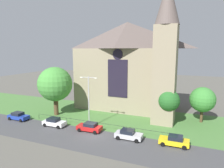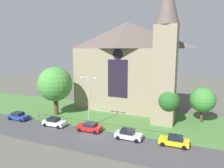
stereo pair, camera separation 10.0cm
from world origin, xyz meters
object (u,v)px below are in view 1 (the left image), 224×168
Objects in this scene: streetlamp_near at (89,96)px; parked_car_white at (54,122)px; tree_left_near at (55,84)px; parked_car_yellow at (174,141)px; tree_right_far at (203,100)px; parked_car_blue at (18,116)px; tree_right_near at (169,101)px; parked_car_red at (90,127)px; church_building at (129,65)px; parked_car_silver at (129,134)px.

parked_car_white is at bearing -164.01° from streetlamp_near.
parked_car_yellow is (24.78, -5.22, -5.87)m from tree_left_near.
tree_right_far is 1.62× the size of parked_car_blue.
tree_right_near is 1.57× the size of parked_car_red.
church_building is 14.54m from tree_right_near.
tree_right_near is 1.58× the size of parked_car_silver.
parked_car_red is (10.91, -5.21, -5.87)m from tree_left_near.
streetlamp_near is (-12.81, -6.39, 1.15)m from tree_right_near.
parked_car_white is (-6.23, -1.78, -5.03)m from streetlamp_near.
parked_car_white and parked_car_red have the same top height.
tree_right_far is 1.61× the size of parked_car_yellow.
parked_car_silver is (17.99, -5.67, -5.87)m from tree_left_near.
streetlamp_near is at bearing -6.71° from parked_car_yellow.
parked_car_white is at bearing -156.75° from tree_right_near.
tree_left_near is 2.43× the size of parked_car_blue.
tree_right_near reaches higher than parked_car_silver.
streetlamp_near is (-18.46, -10.71, 1.35)m from tree_right_far.
tree_left_near is 8.95m from parked_car_white.
tree_right_far is 27.91m from parked_car_white.
parked_car_yellow is at bearing 1.05° from parked_car_blue.
parked_car_silver is at bearing -120.45° from tree_right_near.
tree_right_far is 13.22m from parked_car_yellow.
tree_right_far is 1.61× the size of parked_car_silver.
tree_right_near is 1.57× the size of parked_car_white.
parked_car_red is (-11.95, -7.81, -3.88)m from tree_right_near.
church_building reaches higher than tree_left_near.
parked_car_red is (15.83, 0.29, 0.00)m from parked_car_blue.
tree_right_far is at bearing 30.12° from streetlamp_near.
parked_car_red is at bearing 1.56° from parked_car_blue.
streetlamp_near is 5.30m from parked_car_red.
tree_left_near reaches higher than parked_car_blue.
church_building is at bearing 165.13° from tree_right_far.
streetlamp_near is at bearing 165.93° from parked_car_silver.
streetlamp_near is 2.18× the size of parked_car_silver.
parked_car_white is 1.00× the size of parked_car_silver.
streetlamp_near is at bearing -99.48° from church_building.
parked_car_yellow is at bearing 3.09° from parked_car_silver.
tree_left_near is 2.42× the size of parked_car_silver.
tree_right_far is (5.65, 4.31, -0.20)m from tree_right_near.
tree_left_near is at bearing -173.50° from tree_right_near.
parked_car_red is at bearing 175.53° from parked_car_silver.
tree_left_near is (-22.86, -2.60, 1.99)m from tree_right_near.
tree_right_far is 1.60× the size of parked_car_red.
tree_right_near is at bearing 26.53° from streetlamp_near.
tree_right_far is at bearing 13.64° from tree_left_near.
church_building is 2.54× the size of tree_left_near.
parked_car_red is at bearing -25.54° from tree_left_near.
church_building is 6.13× the size of parked_car_red.
church_building reaches higher than parked_car_yellow.
streetlamp_near is 2.19× the size of parked_car_blue.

